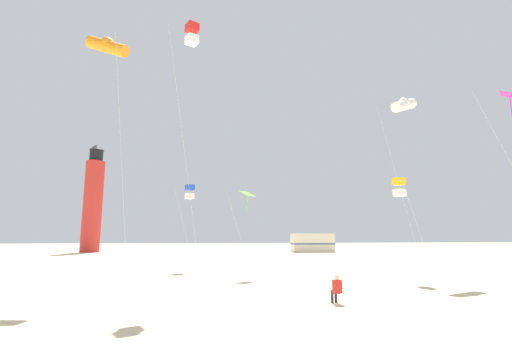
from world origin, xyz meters
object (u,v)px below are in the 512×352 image
Objects in this scene: kite_diamond_magenta at (511,102)px; rv_van_cream at (313,243)px; lighthouse_distant at (93,201)px; kite_diamond_lime at (247,196)px; kite_flyer_standing at (336,288)px; kite_box_gold at (399,187)px; kite_tube_orange at (107,46)px; kite_box_scarlet at (192,35)px; kite_box_blue at (190,192)px; kite_tube_white at (404,105)px.

rv_van_cream is (-0.89, 38.00, -8.11)m from kite_diamond_magenta.
kite_diamond_lime is at bearing -57.27° from lighthouse_distant.
kite_flyer_standing is 0.21× the size of kite_diamond_lime.
kite_tube_orange reaches higher than kite_box_gold.
kite_tube_orange is at bearing 164.30° from kite_box_scarlet.
kite_tube_orange is 42.20m from rv_van_cream.
kite_box_blue is 0.66× the size of kite_diamond_magenta.
kite_box_scarlet is 0.83× the size of lighthouse_distant.
kite_box_gold is at bearing 129.29° from kite_diamond_magenta.
kite_flyer_standing is 0.17× the size of kite_box_blue.
kite_tube_orange is 2.47× the size of kite_diamond_lime.
kite_diamond_magenta is (13.16, -7.48, 4.25)m from kite_diamond_lime.
kite_box_gold is 33.66m from rv_van_cream.
kite_diamond_lime is 0.33× the size of lighthouse_distant.
kite_tube_orange is 2.13× the size of rv_van_cream.
rv_van_cream is (15.69, 36.30, -11.97)m from kite_box_scarlet.
rv_van_cream is at bearing 68.09° from kite_diamond_lime.
kite_box_blue is 17.09m from kite_tube_white.
kite_tube_white is at bearing 16.03° from kite_box_scarlet.
kite_diamond_magenta is at bearing -91.02° from rv_van_cream.
kite_box_blue is at bearing 67.24° from kite_tube_orange.
kite_diamond_lime is 0.86× the size of rv_van_cream.
kite_tube_orange is (-11.19, 4.78, 12.57)m from kite_flyer_standing.
kite_diamond_magenta reaches higher than kite_diamond_lime.
kite_box_scarlet is 43.48m from lighthouse_distant.
kite_box_scarlet is 13.06m from kite_box_blue.
kite_tube_white reaches higher than kite_diamond_lime.
kite_box_gold is 0.37× the size of lighthouse_distant.
lighthouse_distant reaches higher than kite_flyer_standing.
kite_diamond_magenta is 38.87m from rv_van_cream.
kite_tube_white is (18.71, 2.65, -1.80)m from kite_tube_orange.
lighthouse_distant is 34.47m from rv_van_cream.
rv_van_cream is at bearing 59.63° from kite_tube_orange.
lighthouse_distant is at bearing 130.27° from kite_diamond_magenta.
kite_diamond_lime is at bearing 150.39° from kite_diamond_magenta.
kite_flyer_standing is 0.19× the size of kite_box_gold.
kite_box_blue is 33.22m from lighthouse_distant.
kite_tube_orange is 18.99m from kite_tube_white.
kite_diamond_magenta is 0.84× the size of kite_tube_white.
kite_tube_white reaches higher than kite_box_gold.
kite_tube_orange is at bearing -151.64° from kite_diamond_lime.
kite_box_scarlet reaches higher than kite_tube_orange.
kite_diamond_lime is 12.30m from kite_tube_white.
kite_box_blue is at bearing 144.28° from kite_diamond_magenta.
kite_box_scarlet is 2.48× the size of kite_diamond_lime.
kite_diamond_lime reaches higher than rv_van_cream.
kite_tube_orange reaches higher than kite_flyer_standing.
kite_box_scarlet is 14.61m from kite_tube_white.
kite_box_scarlet is at bearing -115.74° from rv_van_cream.
kite_box_blue is at bearing 150.11° from kite_box_gold.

